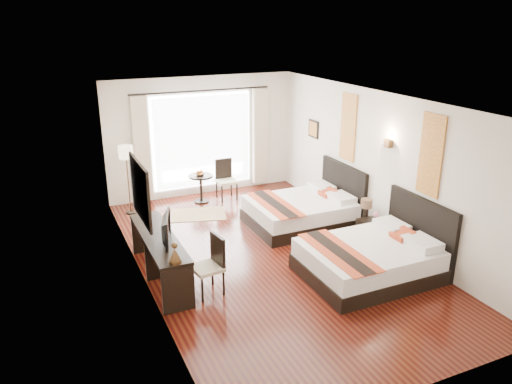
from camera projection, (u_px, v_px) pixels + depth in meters
name	position (u px, v px, depth m)	size (l,w,h in m)	color
floor	(271.00, 256.00, 8.97)	(4.50, 7.50, 0.01)	#320A09
ceiling	(272.00, 100.00, 8.03)	(4.50, 7.50, 0.02)	white
wall_headboard	(379.00, 167.00, 9.37)	(0.01, 7.50, 2.80)	silver
wall_desk	(140.00, 201.00, 7.63)	(0.01, 7.50, 2.80)	silver
wall_window	(202.00, 137.00, 11.72)	(4.50, 0.01, 2.80)	silver
wall_entry	(426.00, 284.00, 5.28)	(4.50, 0.01, 2.80)	silver
window_glass	(202.00, 141.00, 11.74)	(2.40, 0.02, 2.20)	white
sheer_curtain	(203.00, 141.00, 11.68)	(2.30, 0.02, 2.10)	white
drape_left	(142.00, 149.00, 11.09)	(0.35, 0.14, 2.35)	#C4B398
drape_right	(260.00, 137.00, 12.22)	(0.35, 0.14, 2.35)	#C4B398
art_panel_near	(431.00, 155.00, 8.06)	(0.03, 0.50, 1.35)	brown
art_panel_far	(348.00, 127.00, 10.08)	(0.03, 0.50, 1.35)	brown
wall_sconce	(388.00, 143.00, 8.93)	(0.10, 0.14, 0.14)	#463019
mirror_frame	(140.00, 191.00, 7.61)	(0.04, 1.25, 0.95)	black
mirror_glass	(142.00, 191.00, 7.62)	(0.01, 1.12, 0.82)	white
bed_near	(373.00, 258.00, 8.22)	(2.14, 1.67, 1.21)	black
bed_far	(304.00, 210.00, 10.25)	(2.09, 1.63, 1.18)	black
nightstand	(371.00, 232.00, 9.41)	(0.38, 0.46, 0.45)	black
table_lamp	(367.00, 205.00, 9.35)	(0.22, 0.22, 0.34)	black
vase	(376.00, 218.00, 9.19)	(0.12, 0.12, 0.13)	black
console_desk	(160.00, 257.00, 8.09)	(0.50, 2.20, 0.76)	black
television	(163.00, 229.00, 7.69)	(0.77, 0.10, 0.44)	black
bronze_figurine	(175.00, 254.00, 7.06)	(0.18, 0.18, 0.28)	#463019
desk_chair	(209.00, 276.00, 7.69)	(0.49, 0.49, 0.93)	beige
floor_lamp	(126.00, 157.00, 10.50)	(0.30, 0.30, 1.51)	black
side_table	(201.00, 189.00, 11.47)	(0.56, 0.56, 0.65)	black
fruit_bowl	(200.00, 174.00, 11.34)	(0.21, 0.21, 0.05)	#402917
window_chair	(226.00, 187.00, 11.69)	(0.44, 0.44, 0.94)	beige
jute_rug	(198.00, 214.00, 10.84)	(1.17, 0.80, 0.01)	tan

